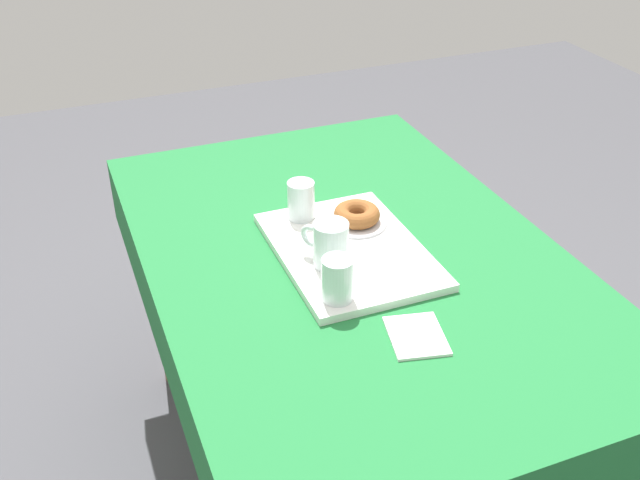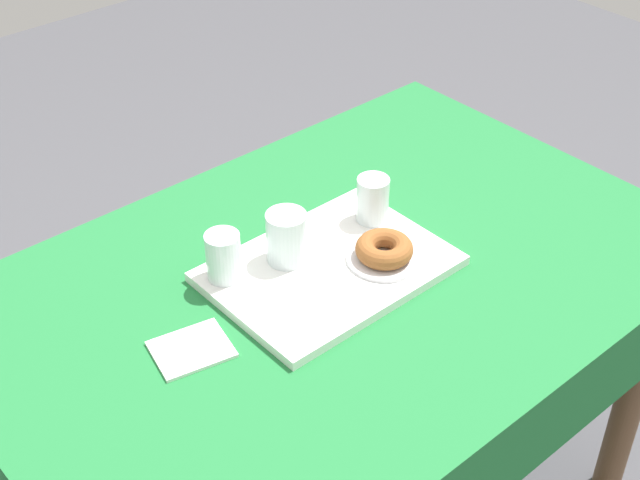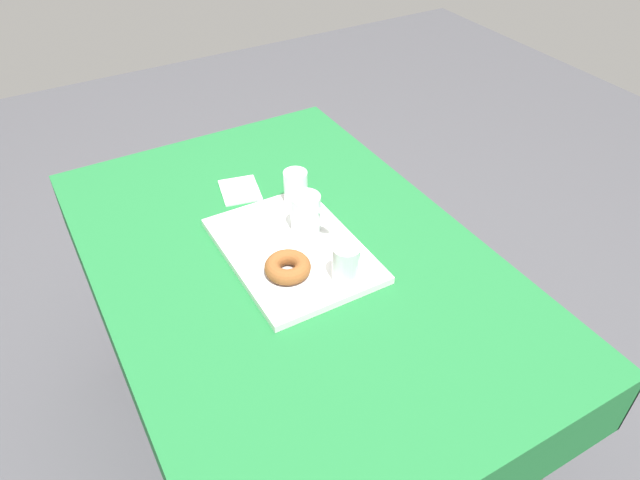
# 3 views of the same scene
# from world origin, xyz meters

# --- Properties ---
(dining_table) EXTENTS (1.30, 0.87, 0.73)m
(dining_table) POSITION_xyz_m (0.00, 0.00, 0.64)
(dining_table) COLOR #1E6B33
(dining_table) RESTS_ON ground
(serving_tray) EXTENTS (0.42, 0.30, 0.02)m
(serving_tray) POSITION_xyz_m (0.01, -0.01, 0.74)
(serving_tray) COLOR white
(serving_tray) RESTS_ON dining_table
(tea_mug_left) EXTENTS (0.10, 0.08, 0.10)m
(tea_mug_left) POSITION_xyz_m (0.05, -0.07, 0.80)
(tea_mug_left) COLOR silver
(tea_mug_left) RESTS_ON serving_tray
(water_glass_near) EXTENTS (0.06, 0.06, 0.09)m
(water_glass_near) POSITION_xyz_m (0.17, -0.11, 0.79)
(water_glass_near) COLOR silver
(water_glass_near) RESTS_ON serving_tray
(water_glass_far) EXTENTS (0.06, 0.06, 0.09)m
(water_glass_far) POSITION_xyz_m (-0.15, -0.06, 0.79)
(water_glass_far) COLOR silver
(water_glass_far) RESTS_ON serving_tray
(donut_plate_left) EXTENTS (0.14, 0.14, 0.01)m
(donut_plate_left) POSITION_xyz_m (-0.07, 0.04, 0.75)
(donut_plate_left) COLOR silver
(donut_plate_left) RESTS_ON serving_tray
(sugar_donut_left) EXTENTS (0.10, 0.10, 0.04)m
(sugar_donut_left) POSITION_xyz_m (-0.07, 0.04, 0.77)
(sugar_donut_left) COLOR brown
(sugar_donut_left) RESTS_ON donut_plate_left
(paper_napkin) EXTENTS (0.14, 0.12, 0.01)m
(paper_napkin) POSITION_xyz_m (0.31, -0.01, 0.73)
(paper_napkin) COLOR white
(paper_napkin) RESTS_ON dining_table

